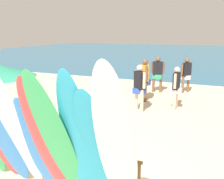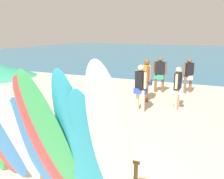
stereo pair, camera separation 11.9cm
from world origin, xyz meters
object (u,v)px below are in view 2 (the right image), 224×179
Objects in this scene: surfboard_blue_4 at (34,146)px; surfboard_teal_7 at (76,145)px; beachgoer_by_water at (160,72)px; surfboard_blue_2 at (3,133)px; beachgoer_photographing at (189,73)px; surfboard_rack at (63,153)px; beachgoer_near_rack at (141,85)px; beach_chair_red at (6,111)px; surfboard_white_9 at (112,149)px; beachgoer_strolling at (178,85)px; surfboard_teal_8 at (93,154)px; surfboard_white_3 at (10,124)px; beachgoer_midbeach at (146,77)px; surfboard_green_6 at (54,143)px; surfboard_red_5 at (42,141)px.

surfboard_blue_4 is 0.80× the size of surfboard_teal_7.
beachgoer_by_water is at bearing 89.33° from surfboard_teal_7.
surfboard_blue_2 is 9.13m from beachgoer_photographing.
surfboard_rack is 1.82× the size of beachgoer_near_rack.
beachgoer_photographing reaches higher than beach_chair_red.
surfboard_white_9 is (0.59, -0.06, 0.08)m from surfboard_teal_7.
surfboard_teal_7 is 6.17m from beachgoer_strolling.
surfboard_white_9 is (1.38, -0.81, 0.72)m from surfboard_rack.
surfboard_teal_8 is at bearing -16.67° from beach_chair_red.
beachgoer_photographing is at bearing 79.56° from surfboard_white_3.
beachgoer_photographing is at bearing 84.97° from surfboard_white_9.
surfboard_blue_4 is at bearing 170.22° from beachgoer_strolling.
beachgoer_midbeach is 1.07× the size of beachgoer_photographing.
surfboard_rack is at bearing 130.89° from surfboard_teal_7.
surfboard_blue_2 reaches higher than beachgoer_by_water.
beachgoer_midbeach is at bearing 87.82° from surfboard_white_3.
surfboard_teal_7 is (0.89, -0.11, 0.25)m from surfboard_blue_4.
beachgoer_photographing is at bearing -175.88° from beachgoer_by_water.
surfboard_blue_4 is at bearing 164.29° from surfboard_green_6.
surfboard_white_9 is at bearing 1.55° from surfboard_green_6.
beachgoer_near_rack is (-0.69, 5.43, -0.24)m from surfboard_teal_7.
surfboard_blue_2 reaches higher than beachgoer_near_rack.
beachgoer_strolling is at bearing 74.88° from surfboard_blue_4.
surfboard_white_9 is 1.65× the size of beachgoer_near_rack.
surfboard_teal_8 reaches higher than beachgoer_by_water.
beachgoer_near_rack is 3.10m from beachgoer_by_water.
surfboard_blue_2 reaches higher than beachgoer_photographing.
surfboard_red_5 reaches higher than surfboard_blue_4.
beachgoer_midbeach is 1.55m from beachgoer_strolling.
beachgoer_midbeach is 1.44m from beachgoer_near_rack.
beachgoer_midbeach is at bearing 97.31° from surfboard_teal_8.
surfboard_teal_7 is 5.48m from beachgoer_near_rack.
surfboard_white_3 is 1.10× the size of surfboard_green_6.
beachgoer_midbeach reaches higher than surfboard_rack.
beachgoer_by_water is at bearing 79.91° from surfboard_blue_2.
beachgoer_near_rack is (0.53, 5.48, -0.38)m from surfboard_white_3.
surfboard_rack is 1.20× the size of surfboard_teal_7.
surfboard_rack is 8.31m from beachgoer_photographing.
surfboard_red_5 reaches higher than beachgoer_strolling.
surfboard_rack is 4.70m from beachgoer_near_rack.
surfboard_red_5 reaches higher than surfboard_teal_8.
beachgoer_midbeach is (-0.09, 6.11, 0.44)m from surfboard_rack.
surfboard_white_3 is at bearing -149.18° from beachgoer_photographing.
surfboard_red_5 reaches higher than surfboard_blue_2.
surfboard_blue_2 is 2.10m from surfboard_white_9.
surfboard_blue_4 is 2.50× the size of beach_chair_red.
surfboard_white_3 reaches higher than surfboard_red_5.
surfboard_teal_8 is 1.39× the size of beachgoer_by_water.
surfboard_white_3 is 1.23× the size of surfboard_teal_8.
beachgoer_near_rack is (-0.34, 5.49, -0.23)m from surfboard_green_6.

